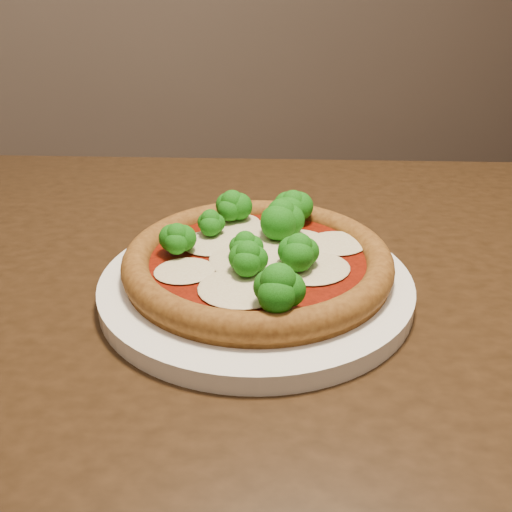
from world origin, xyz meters
name	(u,v)px	position (x,y,z in m)	size (l,w,h in m)	color
dining_table	(324,369)	(-0.03, 0.09, 0.65)	(1.35, 1.15, 0.75)	black
plate	(256,285)	(-0.10, 0.10, 0.76)	(0.30, 0.30, 0.02)	white
pizza	(259,256)	(-0.10, 0.11, 0.78)	(0.26, 0.26, 0.06)	brown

